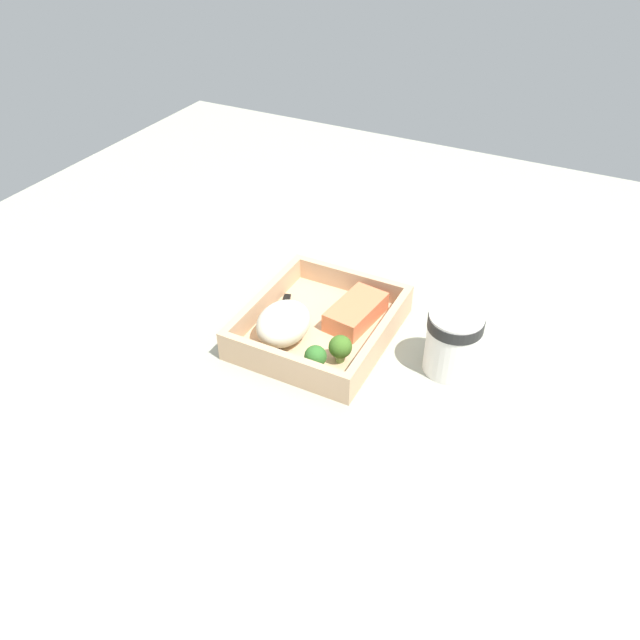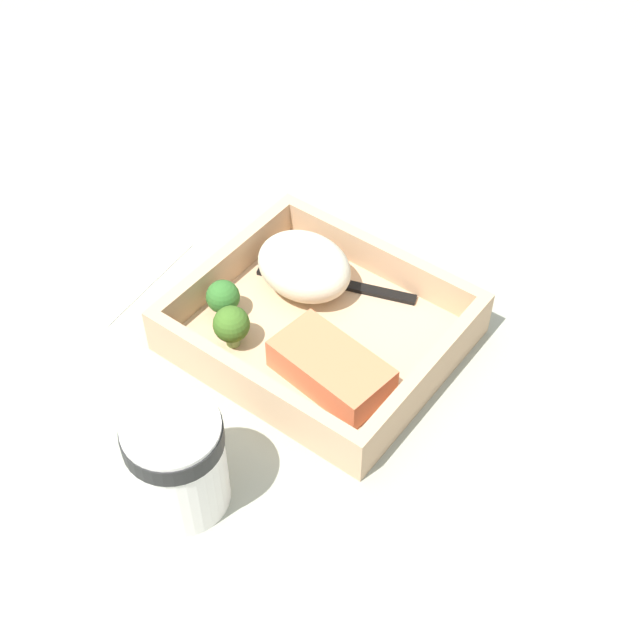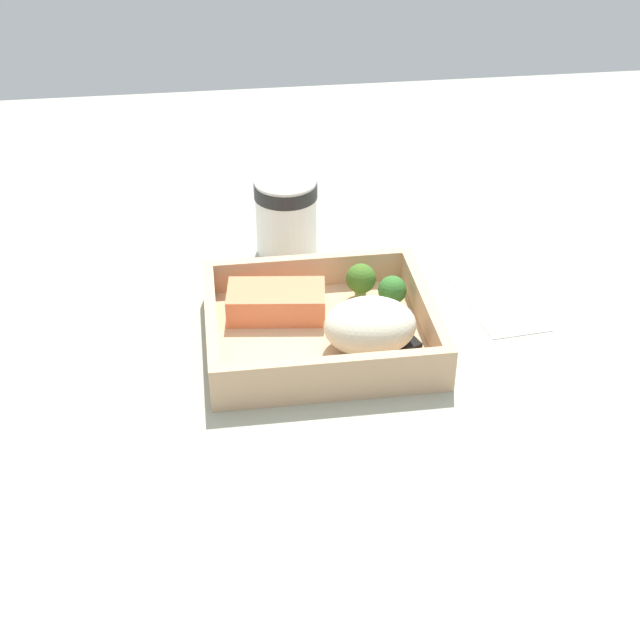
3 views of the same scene
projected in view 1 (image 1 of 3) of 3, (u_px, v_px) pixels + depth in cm
name	position (u px, v px, depth cm)	size (l,w,h in cm)	color
ground_plane	(320.00, 339.00, 96.82)	(160.00, 160.00, 2.00)	#999B8A
takeout_tray	(320.00, 331.00, 95.84)	(24.02, 20.95, 1.20)	tan
tray_rim	(320.00, 318.00, 94.36)	(24.02, 20.95, 3.61)	tan
salmon_fillet	(356.00, 312.00, 96.05)	(10.60, 5.65, 3.14)	#E1764B
mashed_potatoes	(283.00, 323.00, 91.80)	(9.55, 7.55, 5.59)	beige
broccoli_floret_1	(340.00, 347.00, 87.99)	(3.37, 3.37, 4.27)	#759A53
broccoli_floret_2	(315.00, 357.00, 86.83)	(3.18, 3.18, 3.86)	#81A361
fork	(278.00, 329.00, 94.90)	(15.45, 6.82, 0.44)	black
paper_cup	(453.00, 340.00, 86.72)	(7.72, 7.72, 9.58)	white
receipt_slip	(276.00, 437.00, 79.51)	(7.13, 13.25, 0.24)	white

